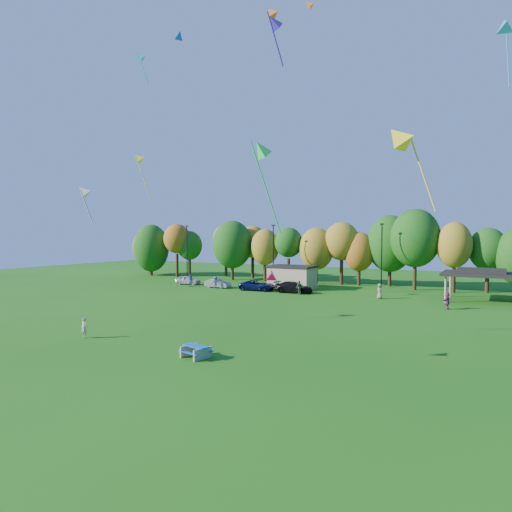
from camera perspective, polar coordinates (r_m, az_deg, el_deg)
The scene contains 27 objects.
ground at distance 27.42m, azimuth -9.63°, elevation -13.65°, with size 160.00×160.00×0.00m, color #19600F.
tree_line at distance 68.36m, azimuth 14.05°, elevation 1.19°, with size 93.57×10.55×11.15m.
lamp_posts at distance 62.32m, azimuth 15.43°, elevation 0.09°, with size 64.50×0.25×9.09m.
utility_building at distance 64.53m, azimuth 4.54°, elevation -2.63°, with size 6.30×4.30×3.25m.
pavilion at distance 57.79m, azimuth 26.36°, elevation -1.97°, with size 8.20×6.20×3.77m.
picnic_table at distance 29.31m, azimuth -7.54°, elevation -11.64°, with size 2.06×1.84×0.77m.
kite_flyer at distance 36.47m, azimuth -20.71°, elevation -8.41°, with size 0.56×0.37×1.53m, color tan.
car_a at distance 70.21m, azimuth -8.52°, elevation -3.00°, with size 1.59×3.96×1.35m, color silver.
car_b at distance 65.52m, azimuth -4.80°, elevation -3.43°, with size 1.34×3.83×1.26m, color gray.
car_c at distance 62.21m, azimuth 0.19°, elevation -3.69°, with size 2.34×5.07×1.41m, color #0A0F41.
car_d at distance 59.96m, azimuth 4.72°, elevation -3.92°, with size 2.05×5.05×1.46m, color black.
far_person_0 at distance 56.35m, azimuth 15.20°, elevation -4.26°, with size 0.89×0.58×1.82m, color #7B7854.
far_person_1 at distance 58.39m, azimuth 5.44°, elevation -3.94°, with size 1.05×0.44×1.78m, color #4A7145.
far_person_2 at distance 50.79m, azimuth 22.78°, elevation -5.16°, with size 1.66×0.53×1.79m, color #843761.
far_person_3 at distance 64.29m, azimuth -5.10°, elevation -3.32°, with size 1.15×0.66×1.77m, color #4B4495.
far_person_5 at distance 67.50m, azimuth -8.16°, elevation -3.07°, with size 0.84×0.65×1.73m, color #435094.
kite_0 at distance 51.75m, azimuth 28.67°, elevation 24.00°, with size 2.00×4.06×6.61m.
kite_2 at distance 62.85m, azimuth -14.33°, elevation 22.97°, with size 2.58×1.87×4.43m.
kite_4 at distance 39.46m, azimuth 2.23°, elevation 27.15°, with size 2.06×2.68×4.53m.
kite_5 at distance 60.36m, azimuth 1.87°, elevation 28.13°, with size 1.94×1.48×1.86m.
kite_7 at distance 54.81m, azimuth -14.58°, elevation 11.71°, with size 3.15×1.84×5.38m.
kite_8 at distance 50.08m, azimuth -9.59°, elevation 25.60°, with size 1.57×1.46×1.27m.
kite_9 at distance 35.86m, azimuth 0.61°, elevation 13.13°, with size 3.27×3.88×7.41m.
kite_10 at distance 27.22m, azimuth 1.92°, elevation -2.25°, with size 1.16×1.27×1.04m.
kite_11 at distance 30.18m, azimuth 17.33°, elevation 13.93°, with size 3.57×2.16×5.68m.
kite_13 at distance 41.84m, azimuth -20.82°, elevation 7.56°, with size 2.23×1.53×3.49m.
kite_14 at distance 53.37m, azimuth 6.53°, elevation 28.76°, with size 1.42×1.24×1.22m.
Camera 1 is at (16.40, -20.56, 7.75)m, focal length 32.00 mm.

